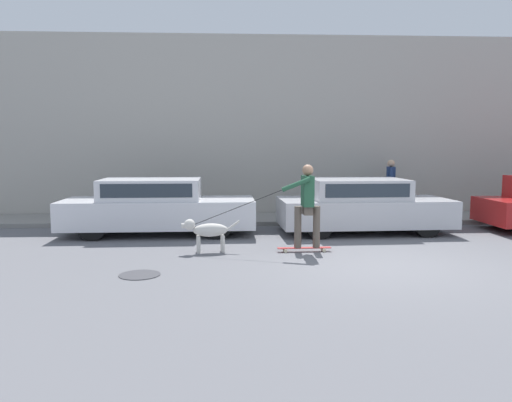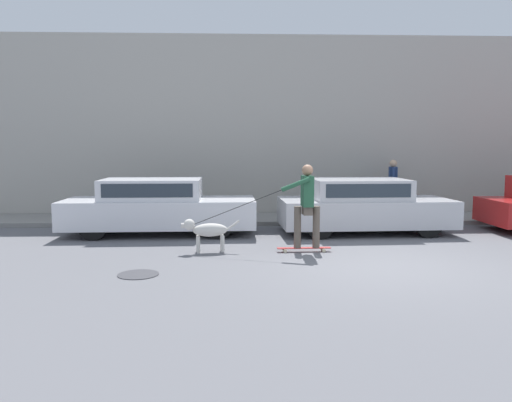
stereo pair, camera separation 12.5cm
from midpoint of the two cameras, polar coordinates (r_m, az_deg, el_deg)
name	(u,v)px [view 1 (the left image)]	position (r m, az deg, el deg)	size (l,w,h in m)	color
ground_plane	(381,265)	(9.12, 13.76, -7.09)	(36.00, 36.00, 0.00)	slate
back_wall	(319,127)	(15.21, 6.96, 8.37)	(32.00, 0.30, 5.33)	#ADA89E
sidewalk_curb	(325,218)	(14.23, 7.60, -1.99)	(30.00, 1.91, 0.12)	gray
parked_car_0	(157,207)	(12.06, -11.50, -0.72)	(4.53, 1.74, 1.32)	black
parked_car_1	(362,206)	(12.33, 11.75, -0.60)	(4.14, 1.92, 1.31)	black
dog	(207,230)	(9.88, -6.00, -3.36)	(1.15, 0.35, 0.67)	beige
skateboarder	(307,202)	(9.84, 5.45, -0.14)	(2.80, 0.58, 1.73)	beige
pedestrian_with_bag	(390,185)	(14.76, 14.89, 1.79)	(0.33, 0.73, 1.59)	brown
manhole_cover	(140,275)	(8.39, -13.58, -8.20)	(0.67, 0.67, 0.01)	#38383D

